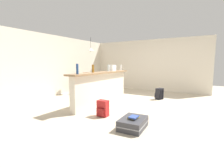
# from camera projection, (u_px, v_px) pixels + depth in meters

# --- Properties ---
(ground_plane) EXTENTS (13.00, 13.00, 0.05)m
(ground_plane) POSITION_uv_depth(u_px,v_px,m) (122.00, 103.00, 5.72)
(ground_plane) COLOR beige
(wall_back) EXTENTS (6.60, 0.10, 2.50)m
(wall_back) POSITION_uv_depth(u_px,v_px,m) (60.00, 66.00, 7.11)
(wall_back) COLOR silver
(wall_back) RESTS_ON ground_plane
(wall_right) EXTENTS (0.10, 6.00, 2.50)m
(wall_right) POSITION_uv_depth(u_px,v_px,m) (145.00, 65.00, 8.30)
(wall_right) COLOR silver
(wall_right) RESTS_ON ground_plane
(partition_half_wall) EXTENTS (2.80, 0.20, 1.03)m
(partition_half_wall) POSITION_uv_depth(u_px,v_px,m) (102.00, 89.00, 5.50)
(partition_half_wall) COLOR silver
(partition_half_wall) RESTS_ON ground_plane
(bar_countertop) EXTENTS (2.96, 0.40, 0.05)m
(bar_countertop) POSITION_uv_depth(u_px,v_px,m) (102.00, 73.00, 5.43)
(bar_countertop) COLOR #93704C
(bar_countertop) RESTS_ON partition_half_wall
(bottle_blue) EXTENTS (0.06, 0.06, 0.27)m
(bottle_blue) POSITION_uv_depth(u_px,v_px,m) (77.00, 69.00, 4.29)
(bottle_blue) COLOR #284C89
(bottle_blue) RESTS_ON bar_countertop
(bottle_amber) EXTENTS (0.07, 0.07, 0.24)m
(bottle_amber) POSITION_uv_depth(u_px,v_px,m) (93.00, 69.00, 5.04)
(bottle_amber) COLOR #9E661E
(bottle_amber) RESTS_ON bar_countertop
(bottle_clear) EXTENTS (0.07, 0.07, 0.23)m
(bottle_clear) POSITION_uv_depth(u_px,v_px,m) (108.00, 68.00, 5.78)
(bottle_clear) COLOR silver
(bottle_clear) RESTS_ON bar_countertop
(bottle_white) EXTENTS (0.07, 0.07, 0.22)m
(bottle_white) POSITION_uv_depth(u_px,v_px,m) (121.00, 68.00, 6.45)
(bottle_white) COLOR silver
(bottle_white) RESTS_ON bar_countertop
(grocery_bag) EXTENTS (0.26, 0.18, 0.22)m
(grocery_bag) POSITION_uv_depth(u_px,v_px,m) (112.00, 68.00, 6.04)
(grocery_bag) COLOR silver
(grocery_bag) RESTS_ON bar_countertop
(dining_table) EXTENTS (1.10, 0.80, 0.74)m
(dining_table) POSITION_uv_depth(u_px,v_px,m) (93.00, 79.00, 7.47)
(dining_table) COLOR #332319
(dining_table) RESTS_ON ground_plane
(dining_chair_near_partition) EXTENTS (0.48, 0.48, 0.93)m
(dining_chair_near_partition) POSITION_uv_depth(u_px,v_px,m) (102.00, 83.00, 7.11)
(dining_chair_near_partition) COLOR #9E754C
(dining_chair_near_partition) RESTS_ON ground_plane
(dining_chair_far_side) EXTENTS (0.43, 0.43, 0.93)m
(dining_chair_far_side) POSITION_uv_depth(u_px,v_px,m) (84.00, 81.00, 7.81)
(dining_chair_far_side) COLOR #9E754C
(dining_chair_far_side) RESTS_ON ground_plane
(pendant_lamp) EXTENTS (0.34, 0.34, 0.66)m
(pendant_lamp) POSITION_uv_depth(u_px,v_px,m) (91.00, 50.00, 7.29)
(pendant_lamp) COLOR black
(suitcase_flat_charcoal) EXTENTS (0.85, 0.54, 0.22)m
(suitcase_flat_charcoal) POSITION_uv_depth(u_px,v_px,m) (133.00, 123.00, 3.45)
(suitcase_flat_charcoal) COLOR #38383D
(suitcase_flat_charcoal) RESTS_ON ground_plane
(backpack_red) EXTENTS (0.25, 0.28, 0.42)m
(backpack_red) POSITION_uv_depth(u_px,v_px,m) (103.00, 109.00, 4.22)
(backpack_red) COLOR red
(backpack_red) RESTS_ON ground_plane
(backpack_black) EXTENTS (0.33, 0.31, 0.42)m
(backpack_black) POSITION_uv_depth(u_px,v_px,m) (159.00, 94.00, 6.19)
(backpack_black) COLOR black
(backpack_black) RESTS_ON ground_plane
(book_stack) EXTENTS (0.29, 0.21, 0.06)m
(book_stack) POSITION_uv_depth(u_px,v_px,m) (133.00, 117.00, 3.42)
(book_stack) COLOR gold
(book_stack) RESTS_ON suitcase_flat_charcoal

